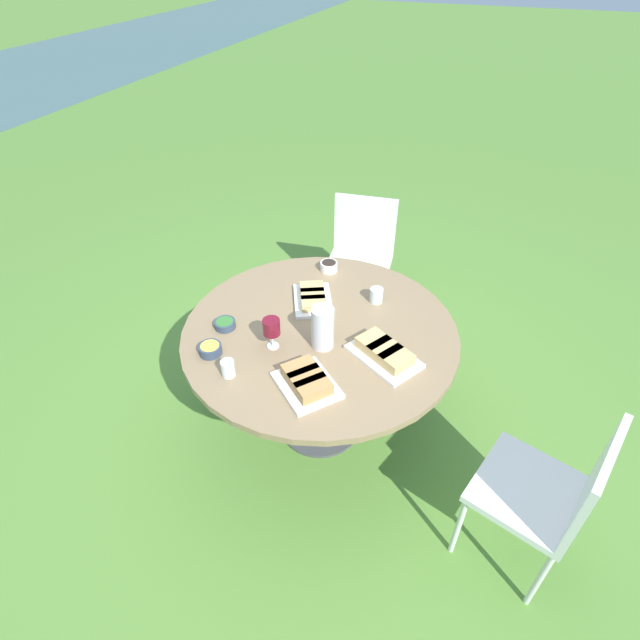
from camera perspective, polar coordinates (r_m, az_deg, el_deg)
The scene contains 14 objects.
ground_plane at distance 3.05m, azimuth -0.00°, elevation -11.90°, with size 40.00×40.00×0.00m, color #5B8C38.
dining_table at distance 2.58m, azimuth -0.00°, elevation -2.64°, with size 1.39×1.39×0.75m.
chair_near_left at distance 2.37m, azimuth 24.98°, elevation -17.30°, with size 0.55×0.54×0.89m.
chair_near_right at distance 3.59m, azimuth 4.70°, elevation 7.83°, with size 0.46×0.48×0.89m.
water_pitcher at distance 2.36m, azimuth 0.31°, elevation -0.87°, with size 0.12×0.11×0.22m.
wine_glass at distance 2.36m, azimuth -5.57°, elevation -0.88°, with size 0.08×0.08×0.16m.
platter_bread_main at distance 2.36m, azimuth 7.35°, elevation -3.73°, with size 0.35×0.40×0.07m.
platter_charcuterie at distance 2.69m, azimuth -0.83°, elevation 2.53°, with size 0.35×0.31×0.06m.
platter_sandwich_side at distance 2.21m, azimuth -1.54°, elevation -7.01°, with size 0.36×0.36×0.07m.
bowl_fries at distance 2.43m, azimuth -12.43°, elevation -3.24°, with size 0.11×0.11×0.05m.
bowl_salad at distance 2.57m, azimuth -10.82°, elevation -0.44°, with size 0.11×0.11×0.04m.
bowl_olives at distance 2.94m, azimuth 1.02°, elevation 6.20°, with size 0.10×0.10×0.06m.
cup_water_near at distance 2.70m, azimuth 6.46°, elevation 2.83°, with size 0.07×0.07×0.08m.
cup_water_far at distance 2.29m, azimuth -10.47°, elevation -5.46°, with size 0.06×0.06×0.08m.
Camera 1 is at (-1.82, -0.68, 2.36)m, focal length 28.00 mm.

